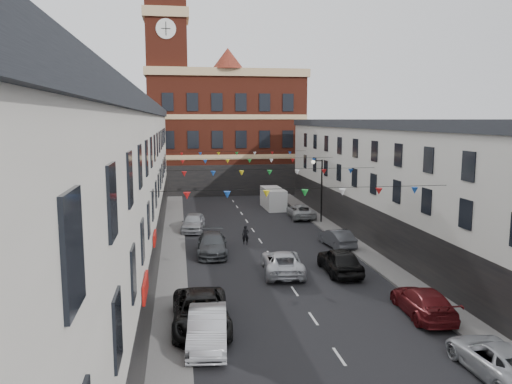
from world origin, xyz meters
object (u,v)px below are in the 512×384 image
car_right_d (340,261)px  moving_car (283,262)px  car_left_c (201,312)px  car_left_b (208,328)px  car_right_f (301,211)px  pedestrian (246,235)px  car_left_d (212,244)px  car_right_c (423,302)px  white_van (273,198)px  car_left_e (193,222)px  street_lamp (319,182)px  car_right_e (337,238)px  car_right_b (497,359)px

car_right_d → moving_car: car_right_d is taller
car_right_d → car_left_c: bearing=38.7°
car_left_b → car_left_c: bearing=101.2°
car_right_f → pedestrian: 11.73m
car_left_d → pedestrian: car_left_d is taller
car_right_c → white_van: white_van is taller
car_left_b → car_left_e: bearing=94.6°
street_lamp → car_right_d: 15.73m
street_lamp → car_left_b: street_lamp is taller
street_lamp → white_van: street_lamp is taller
car_right_c → car_right_f: size_ratio=0.98×
car_left_c → car_left_b: bearing=-83.2°
car_left_b → car_left_d: (1.20, 14.70, -0.02)m
car_left_b → car_right_e: size_ratio=1.11×
car_right_b → street_lamp: bearing=-93.0°
car_left_b → pedestrian: (3.98, 17.21, -0.02)m
car_left_b → car_right_c: car_left_b is taller
car_right_f → white_van: (-1.70, 5.68, 0.43)m
car_left_b → pedestrian: size_ratio=3.13×
car_right_f → car_right_d: bearing=87.0°
car_left_d → moving_car: (4.11, -5.19, -0.03)m
car_left_e → car_right_f: bearing=29.4°
car_left_e → car_right_f: 11.50m
car_left_b → car_right_b: size_ratio=1.00×
car_left_c → car_right_c: size_ratio=1.16×
car_left_c → car_right_b: car_left_c is taller
car_right_d → car_right_f: car_right_d is taller
moving_car → car_left_e: bearing=-62.7°
car_left_d → pedestrian: size_ratio=3.48×
moving_car → car_right_f: bearing=-102.2°
street_lamp → car_left_b: (-11.85, -24.09, -3.13)m
car_left_e → car_right_e: size_ratio=1.09×
car_left_d → car_left_c: bearing=-93.1°
car_left_e → moving_car: size_ratio=0.88×
car_left_e → car_right_c: bearing=-54.9°
car_right_d → car_right_e: 6.73m
car_right_b → white_van: bearing=-88.2°
white_van → pedestrian: size_ratio=3.39×
car_left_c → moving_car: car_left_c is taller
car_right_e → car_right_f: car_right_f is taller
car_right_d → white_van: (0.20, 23.49, 0.29)m
street_lamp → car_left_d: street_lamp is taller
car_left_b → moving_car: 10.89m
car_left_b → car_right_d: size_ratio=0.96×
car_right_e → white_van: 17.12m
car_right_b → car_right_d: car_right_d is taller
car_right_d → pedestrian: car_right_d is taller
car_right_e → white_van: bearing=-91.3°
street_lamp → white_van: 9.22m
car_right_e → moving_car: 8.05m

